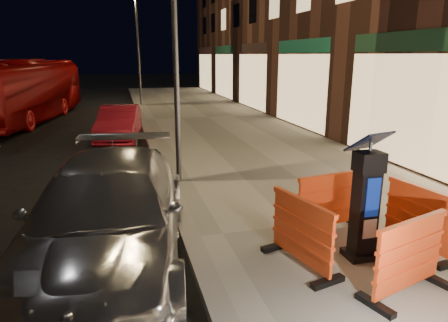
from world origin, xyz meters
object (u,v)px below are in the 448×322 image
object	(u,v)px
barrier_back	(329,202)
barrier_bldgside	(420,219)
barrier_front	(409,257)
barrier_kerbside	(301,233)
car_silver	(112,263)
parking_kiosk	(366,200)
bus_doubledecker	(28,121)
car_red	(121,140)

from	to	relation	value
barrier_back	barrier_bldgside	xyz separation A→B (m)	(0.95, -0.95, 0.00)
barrier_back	barrier_front	bearing A→B (deg)	-98.90
barrier_kerbside	car_silver	bearing A→B (deg)	54.49
car_silver	barrier_back	bearing A→B (deg)	6.48
parking_kiosk	bus_doubledecker	xyz separation A→B (m)	(-7.36, 15.35, -1.02)
car_red	barrier_back	bearing A→B (deg)	-62.56
barrier_back	car_silver	world-z (taller)	barrier_back
barrier_bldgside	car_silver	xyz separation A→B (m)	(-4.44, 1.01, -0.64)
parking_kiosk	car_red	xyz separation A→B (m)	(-3.28, 10.03, -1.02)
barrier_bldgside	car_red	distance (m)	10.90
car_silver	car_red	xyz separation A→B (m)	(0.21, 9.02, 0.00)
car_red	barrier_front	bearing A→B (deg)	-65.78
barrier_front	car_red	size ratio (longest dim) A/B	0.34
barrier_bldgside	car_red	bearing A→B (deg)	12.96
bus_doubledecker	parking_kiosk	bearing A→B (deg)	-54.83
parking_kiosk	barrier_back	size ratio (longest dim) A/B	1.40
barrier_kerbside	car_red	world-z (taller)	barrier_kerbside
parking_kiosk	barrier_bldgside	world-z (taller)	parking_kiosk
barrier_bldgside	barrier_back	bearing A→B (deg)	35.10
car_silver	bus_doubledecker	xyz separation A→B (m)	(-3.87, 14.35, 0.00)
parking_kiosk	car_silver	world-z (taller)	parking_kiosk
barrier_kerbside	bus_doubledecker	xyz separation A→B (m)	(-6.41, 15.35, -0.64)
barrier_front	barrier_bldgside	bearing A→B (deg)	28.10
parking_kiosk	car_red	world-z (taller)	parking_kiosk
barrier_front	parking_kiosk	bearing A→B (deg)	73.10
barrier_front	barrier_back	xyz separation A→B (m)	(0.00, 1.90, 0.00)
barrier_front	car_red	world-z (taller)	barrier_front
barrier_front	barrier_kerbside	size ratio (longest dim) A/B	1.00
barrier_bldgside	car_red	world-z (taller)	barrier_bldgside
car_silver	bus_doubledecker	distance (m)	14.86
parking_kiosk	barrier_front	bearing A→B (deg)	-101.90
parking_kiosk	barrier_bldgside	xyz separation A→B (m)	(0.95, 0.00, -0.39)
barrier_back	car_red	distance (m)	9.67
parking_kiosk	barrier_bldgside	bearing A→B (deg)	-11.90
barrier_bldgside	bus_doubledecker	world-z (taller)	bus_doubledecker
barrier_back	parking_kiosk	bearing A→B (deg)	-98.90
barrier_bldgside	car_silver	size ratio (longest dim) A/B	0.24
car_silver	parking_kiosk	bearing A→B (deg)	-8.67
barrier_front	barrier_bldgside	size ratio (longest dim) A/B	1.00
barrier_front	barrier_back	world-z (taller)	same
barrier_back	bus_doubledecker	bearing A→B (deg)	108.17
parking_kiosk	barrier_bldgside	distance (m)	1.03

